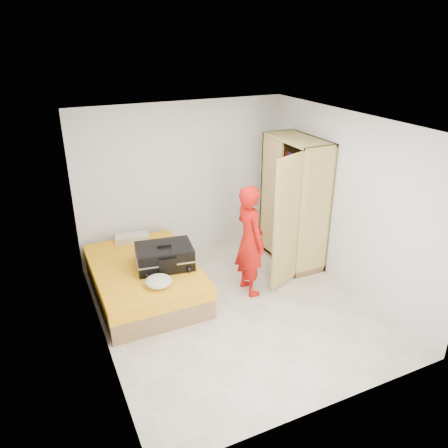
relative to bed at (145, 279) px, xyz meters
name	(u,v)px	position (x,y,z in m)	size (l,w,h in m)	color
room	(236,224)	(1.05, -0.88, 1.05)	(4.00, 4.02, 2.60)	beige
bed	(145,279)	(0.00, 0.00, 0.00)	(1.42, 2.02, 0.50)	#997745
wardrobe	(293,206)	(2.50, -0.03, 0.75)	(1.14, 1.40, 2.10)	#D3B867
person	(250,241)	(1.44, -0.55, 0.58)	(0.61, 0.40, 1.66)	red
suitcase	(165,256)	(0.27, -0.17, 0.40)	(0.88, 0.70, 0.34)	black
round_cushion	(159,281)	(0.03, -0.65, 0.32)	(0.35, 0.35, 0.13)	beige
pillow	(132,238)	(0.04, 0.85, 0.30)	(0.53, 0.27, 0.10)	beige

